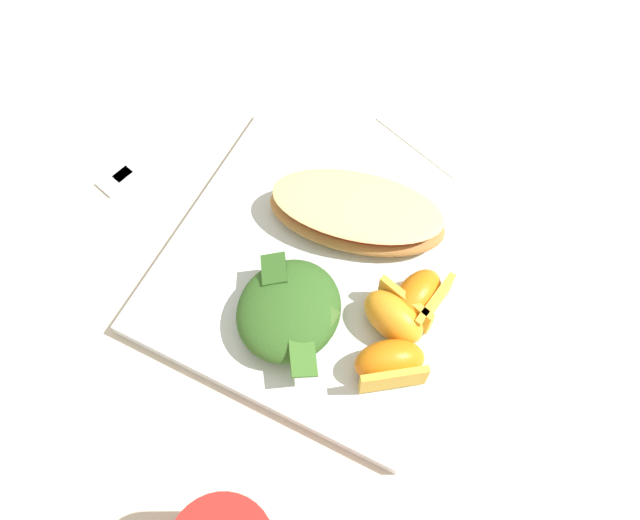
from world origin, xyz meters
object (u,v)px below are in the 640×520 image
(orange_wedge_front, at_px, (390,363))
(orange_wedge_rear, at_px, (419,296))
(green_salad_pile, at_px, (288,309))
(orange_wedge_middle, at_px, (395,316))
(white_plate, at_px, (320,269))
(paper_napkin, at_px, (447,118))
(metal_fork, at_px, (159,145))
(cheesy_pizza_bread, at_px, (357,213))

(orange_wedge_front, bearing_deg, orange_wedge_rear, 1.47)
(green_salad_pile, distance_m, orange_wedge_middle, 0.09)
(green_salad_pile, relative_size, orange_wedge_middle, 1.57)
(green_salad_pile, bearing_deg, white_plate, -1.13)
(orange_wedge_rear, bearing_deg, paper_napkin, 14.01)
(green_salad_pile, xyz_separation_m, orange_wedge_middle, (0.04, -0.09, -0.00))
(orange_wedge_front, relative_size, orange_wedge_rear, 1.07)
(paper_napkin, bearing_deg, orange_wedge_rear, -165.99)
(white_plate, bearing_deg, metal_fork, 75.47)
(orange_wedge_front, relative_size, paper_napkin, 0.63)
(orange_wedge_front, bearing_deg, white_plate, 56.35)
(orange_wedge_middle, bearing_deg, paper_napkin, 9.92)
(orange_wedge_front, xyz_separation_m, orange_wedge_rear, (0.07, 0.00, 0.00))
(green_salad_pile, height_order, orange_wedge_front, green_salad_pile)
(cheesy_pizza_bread, height_order, orange_wedge_middle, orange_wedge_middle)
(orange_wedge_rear, height_order, metal_fork, orange_wedge_rear)
(cheesy_pizza_bread, distance_m, orange_wedge_front, 0.15)
(orange_wedge_front, bearing_deg, paper_napkin, 11.17)
(cheesy_pizza_bread, height_order, metal_fork, cheesy_pizza_bread)
(orange_wedge_front, bearing_deg, green_salad_pile, 87.20)
(orange_wedge_rear, bearing_deg, white_plate, 91.52)
(white_plate, height_order, metal_fork, white_plate)
(white_plate, height_order, orange_wedge_rear, orange_wedge_rear)
(white_plate, bearing_deg, orange_wedge_rear, -88.48)
(orange_wedge_front, bearing_deg, metal_fork, 68.92)
(orange_wedge_middle, xyz_separation_m, paper_napkin, (0.25, 0.04, -0.03))
(cheesy_pizza_bread, relative_size, green_salad_pile, 1.72)
(orange_wedge_middle, bearing_deg, orange_wedge_front, -161.54)
(white_plate, bearing_deg, cheesy_pizza_bread, -10.82)
(cheesy_pizza_bread, distance_m, orange_wedge_middle, 0.11)
(cheesy_pizza_bread, relative_size, metal_fork, 0.99)
(orange_wedge_front, relative_size, metal_fork, 0.38)
(orange_wedge_middle, bearing_deg, green_salad_pile, 113.02)
(orange_wedge_rear, relative_size, paper_napkin, 0.59)
(cheesy_pizza_bread, distance_m, orange_wedge_rear, 0.10)
(white_plate, height_order, paper_napkin, white_plate)
(cheesy_pizza_bread, relative_size, paper_napkin, 1.67)
(green_salad_pile, xyz_separation_m, orange_wedge_front, (-0.00, -0.10, -0.00))
(white_plate, xyz_separation_m, orange_wedge_middle, (-0.02, -0.08, 0.03))
(cheesy_pizza_bread, relative_size, orange_wedge_middle, 2.70)
(cheesy_pizza_bread, xyz_separation_m, orange_wedge_middle, (-0.08, -0.07, 0.00))
(cheesy_pizza_bread, bearing_deg, orange_wedge_middle, -137.31)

